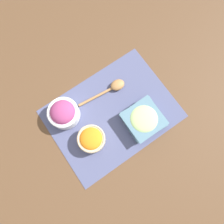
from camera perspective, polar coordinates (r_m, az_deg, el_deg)
ground_plane at (r=1.00m, az=0.00°, el=-0.46°), size 3.00×3.00×0.00m
placemat at (r=0.99m, az=0.00°, el=-0.43°), size 0.56×0.41×0.00m
carrot_bowl at (r=0.94m, az=-5.42°, el=-7.02°), size 0.12×0.12×0.07m
cucumber_bowl at (r=0.96m, az=8.20°, el=-2.00°), size 0.16×0.16×0.07m
onion_bowl at (r=0.97m, az=-12.58°, el=-0.26°), size 0.14×0.14×0.09m
wooden_spoon at (r=1.02m, az=0.27°, el=6.46°), size 0.24×0.06×0.03m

